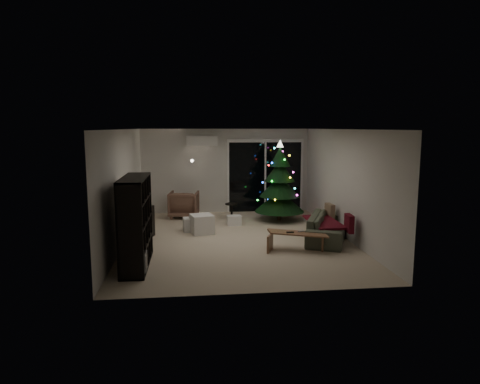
% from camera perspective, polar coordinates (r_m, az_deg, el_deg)
% --- Properties ---
extents(room, '(6.50, 7.51, 2.60)m').
position_cam_1_polar(room, '(11.18, 1.12, 0.77)').
color(room, beige).
rests_on(room, ground).
extents(bookshelf, '(0.49, 1.67, 1.66)m').
position_cam_1_polar(bookshelf, '(8.09, -15.17, -3.92)').
color(bookshelf, black).
rests_on(bookshelf, floor).
extents(media_cabinet, '(0.69, 1.23, 0.73)m').
position_cam_1_polar(media_cabinet, '(9.89, -13.55, -4.36)').
color(media_cabinet, black).
rests_on(media_cabinet, floor).
extents(stereo, '(0.37, 0.44, 0.15)m').
position_cam_1_polar(stereo, '(9.80, -13.64, -1.85)').
color(stereo, black).
rests_on(stereo, media_cabinet).
extents(armchair, '(0.89, 0.91, 0.75)m').
position_cam_1_polar(armchair, '(12.26, -7.49, -1.65)').
color(armchair, brown).
rests_on(armchair, floor).
extents(ottoman, '(0.62, 0.62, 0.46)m').
position_cam_1_polar(ottoman, '(10.40, -5.11, -4.27)').
color(ottoman, silver).
rests_on(ottoman, floor).
extents(cardboard_box_a, '(0.51, 0.41, 0.33)m').
position_cam_1_polar(cardboard_box_a, '(10.67, -6.30, -4.31)').
color(cardboard_box_a, white).
rests_on(cardboard_box_a, floor).
extents(cardboard_box_b, '(0.38, 0.29, 0.25)m').
position_cam_1_polar(cardboard_box_b, '(11.25, -0.79, -3.79)').
color(cardboard_box_b, white).
rests_on(cardboard_box_b, floor).
extents(side_table, '(0.40, 0.40, 0.45)m').
position_cam_1_polar(side_table, '(11.94, -1.13, -2.59)').
color(side_table, black).
rests_on(side_table, floor).
extents(floor_lamp, '(0.25, 0.25, 1.59)m').
position_cam_1_polar(floor_lamp, '(12.93, -6.36, 0.79)').
color(floor_lamp, black).
rests_on(floor_lamp, floor).
extents(sofa, '(1.49, 2.12, 0.58)m').
position_cam_1_polar(sofa, '(9.97, 11.63, -4.64)').
color(sofa, '#474E39').
rests_on(sofa, floor).
extents(sofa_throw, '(0.62, 1.42, 0.05)m').
position_cam_1_polar(sofa_throw, '(9.91, 11.10, -3.94)').
color(sofa_throw, maroon).
rests_on(sofa_throw, sofa).
extents(cushion_a, '(0.15, 0.39, 0.38)m').
position_cam_1_polar(cushion_a, '(10.60, 11.87, -2.57)').
color(cushion_a, '#846C57').
rests_on(cushion_a, sofa).
extents(cushion_b, '(0.14, 0.39, 0.38)m').
position_cam_1_polar(cushion_b, '(9.40, 14.35, -4.08)').
color(cushion_b, maroon).
rests_on(cushion_b, sofa).
extents(coffee_table, '(1.27, 0.86, 0.38)m').
position_cam_1_polar(coffee_table, '(9.04, 7.61, -6.54)').
color(coffee_table, brown).
rests_on(coffee_table, floor).
extents(remote_a, '(0.15, 0.05, 0.02)m').
position_cam_1_polar(remote_a, '(8.96, 6.70, -5.35)').
color(remote_a, black).
rests_on(remote_a, coffee_table).
extents(remote_b, '(0.15, 0.09, 0.02)m').
position_cam_1_polar(remote_b, '(9.06, 8.17, -5.21)').
color(remote_b, slate).
rests_on(remote_b, coffee_table).
extents(christmas_tree, '(1.61, 1.61, 2.20)m').
position_cam_1_polar(christmas_tree, '(11.71, 5.32, 1.50)').
color(christmas_tree, black).
rests_on(christmas_tree, floor).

